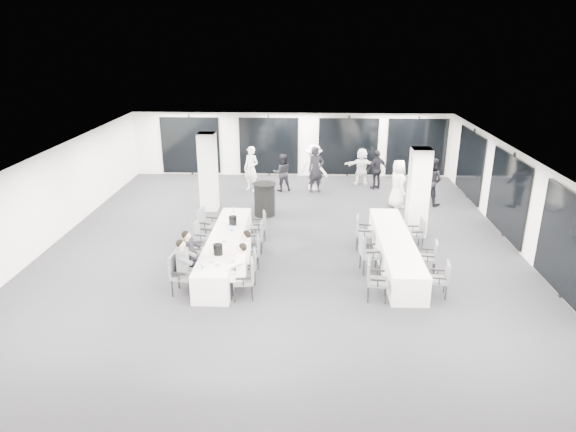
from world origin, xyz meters
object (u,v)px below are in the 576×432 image
Objects in this scene: chair_main_right_second at (250,264)px; standing_guest_c at (314,165)px; chair_main_right_near at (247,277)px; chair_main_right_mid at (254,250)px; chair_main_left_second at (185,262)px; chair_main_left_fourth at (201,235)px; standing_guest_a at (316,167)px; standing_guest_e at (398,181)px; standing_guest_g at (251,166)px; chair_main_right_far at (260,224)px; chair_side_right_mid at (430,255)px; chair_side_right_far at (418,231)px; chair_side_left_near at (374,278)px; chair_side_right_near at (442,277)px; chair_main_right_fourth at (258,235)px; ice_bucket_far at (233,221)px; chair_main_left_near at (179,272)px; standing_guest_d at (377,167)px; standing_guest_b at (282,170)px; banquet_table_side at (395,250)px; chair_side_left_mid at (367,251)px; standing_guest_h at (431,178)px; cocktail_table at (265,199)px; standing_guest_f at (362,164)px; chair_main_left_mid at (193,248)px; chair_main_left_far at (206,223)px; chair_side_left_far at (362,230)px; ice_bucket_near at (218,249)px; banquet_table_main at (225,250)px.

standing_guest_c is (1.67, 8.34, 0.55)m from chair_main_right_second.
chair_main_right_mid is at bearing -8.25° from chair_main_right_near.
chair_main_right_mid is (1.66, 0.98, -0.07)m from chair_main_left_second.
standing_guest_a reaches higher than chair_main_left_fourth.
standing_guest_g is (-5.58, 1.85, 0.02)m from standing_guest_e.
chair_main_right_far is 0.99× the size of chair_side_right_mid.
chair_side_left_near is at bearing 149.64° from chair_side_right_far.
chair_main_right_far is at bearing 62.07° from chair_side_right_near.
standing_guest_g is (-0.86, 6.20, 0.50)m from chair_main_right_fourth.
chair_main_left_fourth is 1.94m from chair_main_right_mid.
chair_side_right_near is at bearing -26.97° from standing_guest_g.
ice_bucket_far is at bearing 5.50° from chair_main_right_near.
chair_main_left_near is at bearing 145.40° from chair_main_right_fourth.
chair_side_right_mid is 7.88m from standing_guest_d.
standing_guest_c reaches higher than standing_guest_b.
chair_main_left_near is 0.56× the size of standing_guest_d.
standing_guest_c is (1.66, 6.39, 0.53)m from chair_main_right_fourth.
chair_main_left_second is 1.08× the size of chair_side_right_far.
chair_side_right_mid is at bearing -22.81° from standing_guest_g.
chair_side_right_near is at bearing -66.23° from banquet_table_side.
standing_guest_a reaches higher than chair_main_left_second.
chair_side_left_mid is (4.72, -1.16, 0.07)m from chair_main_left_fourth.
cocktail_table is at bearing 54.11° from standing_guest_h.
standing_guest_d reaches higher than chair_main_right_second.
cocktail_table is 5.53m from standing_guest_f.
banquet_table_side is 5.75m from chair_main_left_second.
chair_side_right_near is at bearing 71.53° from chair_main_left_mid.
ice_bucket_far is at bearing -121.61° from chair_side_left_near.
chair_side_left_far is at bearing 99.49° from chair_main_left_far.
chair_main_left_near is 5.61m from chair_side_left_far.
chair_side_left_mid is 3.92× the size of ice_bucket_far.
cocktail_table is 3.22m from chair_main_right_fourth.
chair_main_left_far is 3.77× the size of ice_bucket_near.
standing_guest_g reaches higher than chair_main_right_near.
standing_guest_h is at bearing -2.10° from chair_side_right_near.
standing_guest_d reaches higher than standing_guest_f.
chair_main_right_fourth is 7.87m from standing_guest_d.
ice_bucket_far reaches higher than chair_main_right_far.
chair_main_left_fourth is at bearing -76.44° from chair_side_left_far.
chair_side_right_far is 7.18m from standing_guest_b.
standing_guest_b is 3.47m from standing_guest_f.
banquet_table_side is at bearing -69.53° from chair_main_right_near.
cocktail_table is 1.17× the size of chair_main_right_near.
chair_main_left_mid is 6.54m from chair_side_right_near.
chair_side_right_near is at bearing 139.09° from standing_guest_c.
ice_bucket_near reaches higher than banquet_table_main.
chair_main_left_mid is 1.66m from chair_main_right_mid.
chair_main_left_fourth is at bearing 92.68° from standing_guest_c.
standing_guest_a is 1.03× the size of standing_guest_g.
chair_main_left_second reaches higher than banquet_table_side.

